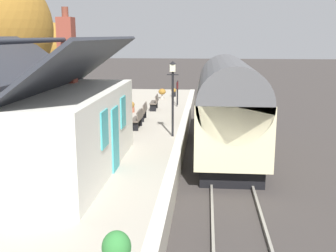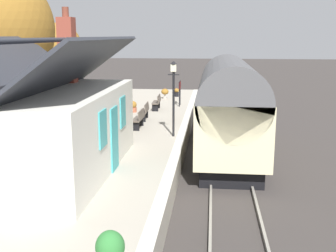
{
  "view_description": "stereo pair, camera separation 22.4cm",
  "coord_description": "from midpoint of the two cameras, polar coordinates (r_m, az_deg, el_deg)",
  "views": [
    {
      "loc": [
        -18.47,
        0.08,
        5.31
      ],
      "look_at": [
        -2.87,
        1.5,
        1.91
      ],
      "focal_mm": 44.93,
      "sensor_mm": 36.0,
      "label": 1
    },
    {
      "loc": [
        -18.45,
        -0.14,
        5.31
      ],
      "look_at": [
        -2.87,
        1.5,
        1.91
      ],
      "focal_mm": 44.93,
      "sensor_mm": 36.0,
      "label": 2
    }
  ],
  "objects": [
    {
      "name": "ground_plane",
      "position": [
        19.21,
        5.7,
        -3.87
      ],
      "size": [
        160.0,
        160.0,
        0.0
      ],
      "primitive_type": "plane",
      "color": "#383330"
    },
    {
      "name": "platform",
      "position": [
        19.5,
        -5.89,
        -2.25
      ],
      "size": [
        32.0,
        5.85,
        0.91
      ],
      "primitive_type": "cube",
      "color": "#A39B8C",
      "rests_on": "ground"
    },
    {
      "name": "platform_edge_coping",
      "position": [
        19.02,
        2.2,
        -1.12
      ],
      "size": [
        32.0,
        0.36,
        0.02
      ],
      "primitive_type": "cube",
      "color": "beige",
      "rests_on": "platform"
    },
    {
      "name": "rail_near",
      "position": [
        19.26,
        10.54,
        -3.77
      ],
      "size": [
        52.0,
        0.08,
        0.14
      ],
      "primitive_type": "cube",
      "color": "gray",
      "rests_on": "ground"
    },
    {
      "name": "rail_far",
      "position": [
        19.19,
        6.25,
        -3.68
      ],
      "size": [
        52.0,
        0.08,
        0.14
      ],
      "primitive_type": "cube",
      "color": "gray",
      "rests_on": "ground"
    },
    {
      "name": "train",
      "position": [
        18.6,
        8.61,
        2.52
      ],
      "size": [
        9.27,
        2.73,
        4.32
      ],
      "color": "black",
      "rests_on": "ground"
    },
    {
      "name": "station_building",
      "position": [
        14.22,
        -15.77,
        -0.14
      ],
      "size": [
        7.98,
        4.6,
        5.4
      ],
      "color": "silver",
      "rests_on": "platform"
    },
    {
      "name": "bench_platform_end",
      "position": [
        22.21,
        -2.91,
        2.05
      ],
      "size": [
        1.41,
        0.48,
        0.88
      ],
      "color": "brown",
      "rests_on": "platform"
    },
    {
      "name": "bench_mid_platform",
      "position": [
        20.2,
        -3.65,
        1.01
      ],
      "size": [
        1.4,
        0.45,
        0.88
      ],
      "color": "brown",
      "rests_on": "platform"
    },
    {
      "name": "bench_near_building",
      "position": [
        25.24,
        -1.23,
        3.29
      ],
      "size": [
        1.41,
        0.47,
        0.88
      ],
      "color": "brown",
      "rests_on": "platform"
    },
    {
      "name": "planter_bench_left",
      "position": [
        30.74,
        1.38,
        4.61
      ],
      "size": [
        0.37,
        0.37,
        0.66
      ],
      "color": "black",
      "rests_on": "platform"
    },
    {
      "name": "planter_by_door",
      "position": [
        24.56,
        -4.51,
        2.63
      ],
      "size": [
        0.43,
        0.43,
        0.64
      ],
      "color": "#9E5138",
      "rests_on": "platform"
    },
    {
      "name": "planter_bench_right",
      "position": [
        21.53,
        -7.46,
        1.62
      ],
      "size": [
        0.58,
        0.58,
        0.89
      ],
      "color": "black",
      "rests_on": "platform"
    },
    {
      "name": "planter_edge_far",
      "position": [
        29.63,
        -0.2,
        4.5
      ],
      "size": [
        0.52,
        0.52,
        0.79
      ],
      "color": "gray",
      "rests_on": "platform"
    },
    {
      "name": "planter_edge_near",
      "position": [
        25.82,
        -7.59,
        3.03
      ],
      "size": [
        0.38,
        0.38,
        0.63
      ],
      "color": "teal",
      "rests_on": "platform"
    },
    {
      "name": "planter_corner_building",
      "position": [
        8.28,
        -7.04,
        -16.61
      ],
      "size": [
        0.56,
        0.56,
        0.84
      ],
      "color": "teal",
      "rests_on": "platform"
    },
    {
      "name": "lamp_post_platform",
      "position": [
        18.27,
        1.11,
        5.77
      ],
      "size": [
        0.32,
        0.5,
        3.31
      ],
      "color": "black",
      "rests_on": "platform"
    },
    {
      "name": "station_sign_board",
      "position": [
        26.6,
        1.86,
        5.29
      ],
      "size": [
        0.96,
        0.06,
        1.57
      ],
      "color": "black",
      "rests_on": "platform"
    },
    {
      "name": "tree_mid_background",
      "position": [
        34.76,
        -14.52,
        10.17
      ],
      "size": [
        4.06,
        3.78,
        6.27
      ],
      "color": "#4C3828",
      "rests_on": "ground"
    },
    {
      "name": "tree_behind_building",
      "position": [
        19.94,
        -21.56,
        12.15
      ],
      "size": [
        4.57,
        4.66,
        8.08
      ],
      "color": "#4C3828",
      "rests_on": "ground"
    }
  ]
}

